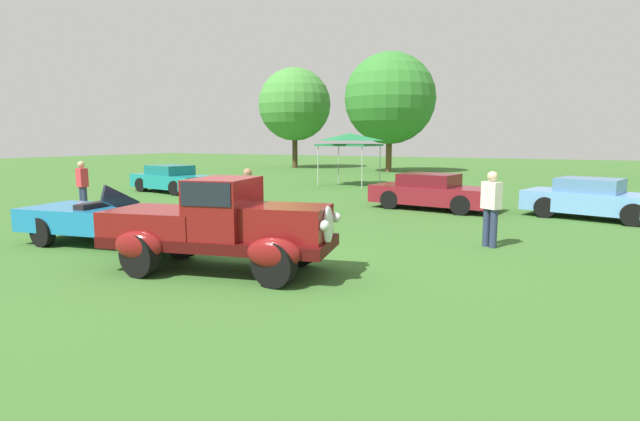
# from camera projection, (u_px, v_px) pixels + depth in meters

# --- Properties ---
(ground_plane) EXTENTS (120.00, 120.00, 0.00)m
(ground_plane) POSITION_uv_depth(u_px,v_px,m) (238.00, 266.00, 9.45)
(ground_plane) COLOR #386628
(feature_pickup_truck) EXTENTS (4.38, 2.54, 1.70)m
(feature_pickup_truck) POSITION_uv_depth(u_px,v_px,m) (221.00, 224.00, 8.99)
(feature_pickup_truck) COLOR #400B0B
(feature_pickup_truck) RESTS_ON ground_plane
(neighbor_convertible) EXTENTS (4.44, 2.41, 1.40)m
(neighbor_convertible) POSITION_uv_depth(u_px,v_px,m) (117.00, 219.00, 11.42)
(neighbor_convertible) COLOR #1E7AB7
(neighbor_convertible) RESTS_ON ground_plane
(show_car_teal) EXTENTS (4.48, 2.43, 1.22)m
(show_car_teal) POSITION_uv_depth(u_px,v_px,m) (171.00, 179.00, 22.69)
(show_car_teal) COLOR teal
(show_car_teal) RESTS_ON ground_plane
(show_car_burgundy) EXTENTS (4.36, 2.22, 1.22)m
(show_car_burgundy) POSITION_uv_depth(u_px,v_px,m) (432.00, 192.00, 17.09)
(show_car_burgundy) COLOR maroon
(show_car_burgundy) RESTS_ON ground_plane
(show_car_skyblue) EXTENTS (4.19, 2.60, 1.22)m
(show_car_skyblue) POSITION_uv_depth(u_px,v_px,m) (593.00, 199.00, 15.06)
(show_car_skyblue) COLOR #669EDB
(show_car_skyblue) RESTS_ON ground_plane
(spectator_near_truck) EXTENTS (0.32, 0.44, 1.69)m
(spectator_near_truck) POSITION_uv_depth(u_px,v_px,m) (248.00, 200.00, 12.18)
(spectator_near_truck) COLOR #383838
(spectator_near_truck) RESTS_ON ground_plane
(spectator_between_cars) EXTENTS (0.45, 0.33, 1.69)m
(spectator_between_cars) POSITION_uv_depth(u_px,v_px,m) (83.00, 185.00, 16.17)
(spectator_between_cars) COLOR #283351
(spectator_between_cars) RESTS_ON ground_plane
(spectator_far_side) EXTENTS (0.47, 0.42, 1.69)m
(spectator_far_side) POSITION_uv_depth(u_px,v_px,m) (491.00, 206.00, 11.02)
(spectator_far_side) COLOR #283351
(spectator_far_side) RESTS_ON ground_plane
(canopy_tent_left_field) EXTENTS (2.71, 2.71, 2.71)m
(canopy_tent_left_field) POSITION_uv_depth(u_px,v_px,m) (350.00, 139.00, 25.82)
(canopy_tent_left_field) COLOR #B7B7BC
(canopy_tent_left_field) RESTS_ON ground_plane
(treeline_far_left) EXTENTS (6.04, 6.04, 8.32)m
(treeline_far_left) POSITION_uv_depth(u_px,v_px,m) (295.00, 105.00, 41.79)
(treeline_far_left) COLOR #47331E
(treeline_far_left) RESTS_ON ground_plane
(treeline_mid_left) EXTENTS (6.62, 6.62, 8.66)m
(treeline_mid_left) POSITION_uv_depth(u_px,v_px,m) (390.00, 99.00, 36.35)
(treeline_mid_left) COLOR brown
(treeline_mid_left) RESTS_ON ground_plane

